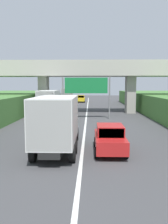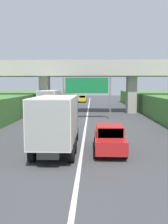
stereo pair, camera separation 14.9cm
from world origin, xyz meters
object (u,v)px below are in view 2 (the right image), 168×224
truck_orange (69,94)px  truck_green (58,120)px  truck_silver (51,101)px  car_yellow (82,99)px  overhead_highway_sign (87,88)px  car_red (109,139)px

truck_orange → truck_green: (3.67, -44.30, 0.00)m
truck_orange → truck_silver: (0.21, -27.02, 0.00)m
truck_green → car_yellow: (-0.16, 43.28, -1.08)m
truck_orange → overhead_highway_sign: bearing=-80.2°
truck_green → truck_silver: same height
truck_green → truck_silver: 17.62m
overhead_highway_sign → truck_orange: bearing=99.8°
car_yellow → car_red: bearing=-85.6°
truck_green → truck_silver: bearing=101.3°
truck_orange → car_yellow: bearing=-16.1°
overhead_highway_sign → car_red: 15.00m
truck_green → truck_silver: (-3.46, 17.28, 0.00)m
truck_orange → truck_green: size_ratio=1.00×
truck_orange → truck_silver: 27.02m
truck_silver → car_yellow: truck_silver is taller
overhead_highway_sign → truck_silver: overhead_highway_sign is taller
truck_green → car_yellow: truck_green is taller
truck_orange → car_red: size_ratio=1.78×
truck_silver → truck_orange: bearing=90.4°
truck_orange → car_red: truck_orange is taller
overhead_highway_sign → truck_green: 14.48m
overhead_highway_sign → truck_orange: (-5.19, 30.02, -1.84)m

